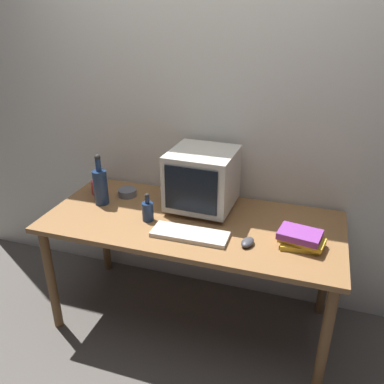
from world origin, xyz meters
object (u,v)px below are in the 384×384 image
(keyboard, at_px, (190,234))
(mug, at_px, (98,187))
(book_stack, at_px, (300,239))
(bottle_tall, at_px, (100,186))
(bottle_short, at_px, (148,210))
(crt_monitor, at_px, (202,179))
(cd_spindle, at_px, (127,193))
(computer_mouse, at_px, (248,242))

(keyboard, bearing_deg, mug, 156.11)
(mug, bearing_deg, book_stack, -10.51)
(mug, bearing_deg, bottle_tall, -50.97)
(bottle_tall, distance_m, bottle_short, 0.39)
(keyboard, bearing_deg, crt_monitor, 95.31)
(crt_monitor, height_order, cd_spindle, crt_monitor)
(cd_spindle, bearing_deg, keyboard, -32.91)
(bottle_short, xyz_separation_m, book_stack, (0.86, -0.01, -0.02))
(mug, bearing_deg, computer_mouse, -16.66)
(bottle_tall, distance_m, mug, 0.18)
(crt_monitor, xyz_separation_m, book_stack, (0.61, -0.26, -0.15))
(crt_monitor, height_order, mug, crt_monitor)
(crt_monitor, xyz_separation_m, bottle_short, (-0.25, -0.25, -0.13))
(keyboard, bearing_deg, computer_mouse, 1.28)
(computer_mouse, height_order, bottle_short, bottle_short)
(crt_monitor, bearing_deg, computer_mouse, -43.90)
(cd_spindle, bearing_deg, mug, -172.06)
(computer_mouse, height_order, book_stack, book_stack)
(bottle_short, distance_m, cd_spindle, 0.37)
(crt_monitor, distance_m, mug, 0.73)
(computer_mouse, bearing_deg, keyboard, -166.05)
(crt_monitor, bearing_deg, cd_spindle, 178.61)
(crt_monitor, distance_m, bottle_short, 0.38)
(bottle_tall, height_order, bottle_short, bottle_tall)
(book_stack, distance_m, cd_spindle, 1.16)
(mug, height_order, cd_spindle, mug)
(keyboard, height_order, cd_spindle, cd_spindle)
(bottle_tall, bearing_deg, keyboard, -17.45)
(computer_mouse, distance_m, bottle_tall, 0.99)
(book_stack, distance_m, mug, 1.35)
(computer_mouse, height_order, cd_spindle, cd_spindle)
(crt_monitor, relative_size, mug, 3.34)
(crt_monitor, bearing_deg, bottle_tall, -167.40)
(crt_monitor, bearing_deg, book_stack, -23.30)
(keyboard, relative_size, bottle_short, 2.44)
(crt_monitor, height_order, bottle_short, crt_monitor)
(keyboard, xyz_separation_m, bottle_short, (-0.29, 0.10, 0.05))
(keyboard, relative_size, mug, 3.50)
(computer_mouse, height_order, bottle_tall, bottle_tall)
(keyboard, height_order, computer_mouse, computer_mouse)
(computer_mouse, xyz_separation_m, cd_spindle, (-0.87, 0.35, 0.00))
(bottle_short, relative_size, mug, 1.43)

